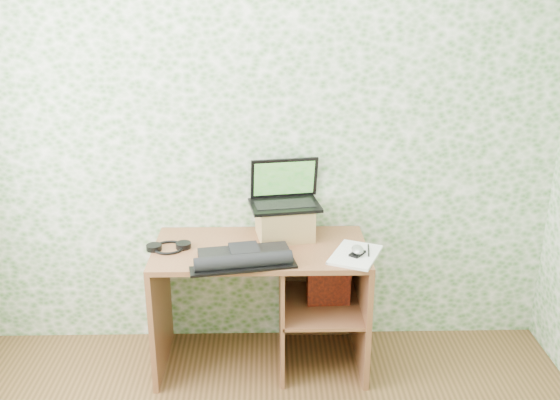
{
  "coord_description": "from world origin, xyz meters",
  "views": [
    {
      "loc": [
        0.04,
        -1.76,
        2.2
      ],
      "look_at": [
        0.11,
        1.39,
        1.05
      ],
      "focal_mm": 40.0,
      "sensor_mm": 36.0,
      "label": 1
    }
  ],
  "objects_px": {
    "riser": "(285,222)",
    "notepad": "(355,255)",
    "desk": "(274,287)",
    "keyboard": "(244,258)",
    "laptop": "(285,194)"
  },
  "relations": [
    {
      "from": "laptop",
      "to": "notepad",
      "type": "height_order",
      "value": "laptop"
    },
    {
      "from": "riser",
      "to": "keyboard",
      "type": "relative_size",
      "value": 0.54
    },
    {
      "from": "desk",
      "to": "laptop",
      "type": "xyz_separation_m",
      "value": [
        0.06,
        0.16,
        0.52
      ]
    },
    {
      "from": "laptop",
      "to": "desk",
      "type": "bearing_deg",
      "value": -120.75
    },
    {
      "from": "notepad",
      "to": "keyboard",
      "type": "bearing_deg",
      "value": -150.16
    },
    {
      "from": "laptop",
      "to": "keyboard",
      "type": "bearing_deg",
      "value": -129.86
    },
    {
      "from": "keyboard",
      "to": "riser",
      "type": "bearing_deg",
      "value": 45.99
    },
    {
      "from": "riser",
      "to": "notepad",
      "type": "bearing_deg",
      "value": -36.08
    },
    {
      "from": "laptop",
      "to": "notepad",
      "type": "relative_size",
      "value": 1.32
    },
    {
      "from": "desk",
      "to": "notepad",
      "type": "relative_size",
      "value": 3.69
    },
    {
      "from": "desk",
      "to": "notepad",
      "type": "bearing_deg",
      "value": -19.88
    },
    {
      "from": "laptop",
      "to": "keyboard",
      "type": "distance_m",
      "value": 0.49
    },
    {
      "from": "desk",
      "to": "riser",
      "type": "xyz_separation_m",
      "value": [
        0.06,
        0.12,
        0.36
      ]
    },
    {
      "from": "keyboard",
      "to": "notepad",
      "type": "xyz_separation_m",
      "value": [
        0.6,
        0.06,
        -0.02
      ]
    },
    {
      "from": "desk",
      "to": "keyboard",
      "type": "relative_size",
      "value": 2.11
    }
  ]
}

